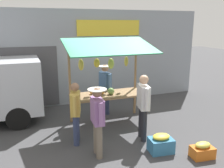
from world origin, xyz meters
TOP-DOWN VIEW (x-y plane):
  - ground_plane at (0.00, 0.00)m, footprint 40.00×40.00m
  - street_backdrop at (0.04, -2.20)m, footprint 9.00×0.30m
  - market_stall at (0.01, -0.02)m, footprint 2.50×1.46m
  - vendor_with_sunhat at (-0.15, -0.75)m, footprint 0.42×0.69m
  - shopper_with_ponytail at (1.20, 1.00)m, footprint 0.34×0.65m
  - shopper_with_shopping_bag at (-0.44, 1.36)m, footprint 0.32×0.70m
  - shopper_in_striped_shirt at (0.87, 1.75)m, footprint 0.41×0.68m
  - produce_crate_near at (-0.53, 2.11)m, footprint 0.58×0.46m
  - produce_crate_side at (-1.27, 2.65)m, footprint 0.52×0.37m

SIDE VIEW (x-z plane):
  - ground_plane at x=0.00m, z-range 0.00..0.00m
  - produce_crate_side at x=-1.27m, z-range -0.02..0.34m
  - produce_crate_near at x=-0.53m, z-range -0.02..0.42m
  - shopper_with_ponytail at x=1.20m, z-range 0.11..1.65m
  - shopper_in_striped_shirt at x=0.87m, z-range 0.14..1.72m
  - vendor_with_sunhat at x=-0.15m, z-range 0.14..1.77m
  - shopper_with_shopping_bag at x=-0.44m, z-range 0.14..1.82m
  - market_stall at x=0.01m, z-range 0.29..2.78m
  - street_backdrop at x=0.04m, z-range 0.00..3.40m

